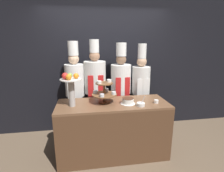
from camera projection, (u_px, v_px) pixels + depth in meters
name	position (u px, v px, depth m)	size (l,w,h in m)	color
ground_plane	(116.00, 166.00, 2.66)	(14.00, 14.00, 0.00)	brown
wall_back	(105.00, 64.00, 3.60)	(10.00, 0.06, 2.80)	black
buffet_counter	(113.00, 129.00, 2.86)	(1.75, 0.66, 0.91)	brown
tiered_stand	(104.00, 92.00, 2.72)	(0.39, 0.39, 0.36)	brown
fruit_pedestal	(71.00, 85.00, 2.53)	(0.31, 0.31, 0.51)	#B2ADA8
cake_round	(128.00, 101.00, 2.70)	(0.23, 0.23, 0.09)	white
cup_white	(156.00, 101.00, 2.74)	(0.07, 0.07, 0.05)	white
serving_bowl_near	(141.00, 104.00, 2.61)	(0.12, 0.12, 0.15)	white
chef_left	(75.00, 87.00, 3.24)	(0.35, 0.35, 1.86)	#28282D
chef_center_left	(95.00, 86.00, 3.29)	(0.40, 0.40, 1.88)	#28282D
chef_center_right	(121.00, 87.00, 3.37)	(0.38, 0.38, 1.83)	black
chef_right	(141.00, 87.00, 3.44)	(0.35, 0.35, 1.81)	#38332D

